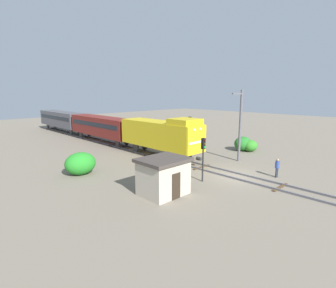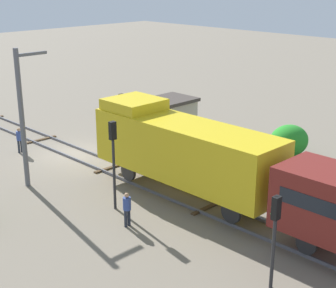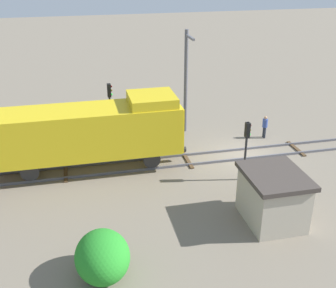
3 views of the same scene
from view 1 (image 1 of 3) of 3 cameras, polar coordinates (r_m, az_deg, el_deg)
ground_plane at (r=24.48m, az=14.62°, el=-6.87°), size 142.50×142.50×0.00m
railway_track at (r=24.46m, az=14.63°, el=-6.71°), size 2.40×95.00×0.16m
locomotive at (r=30.03m, az=-1.53°, el=2.26°), size 2.90×11.60×4.60m
passenger_car_leading at (r=40.80m, az=-14.35°, el=3.93°), size 2.84×14.00×3.66m
passenger_car_trailing at (r=53.90m, az=-22.16°, el=5.15°), size 2.84×14.00×3.66m
traffic_signal_near at (r=21.95m, az=7.69°, el=-1.63°), size 0.32×0.34×3.73m
traffic_signal_mid at (r=31.42m, az=4.77°, el=3.36°), size 0.32×0.34×4.59m
traffic_signal_far at (r=38.51m, az=-5.82°, el=3.98°), size 0.32×0.34×3.77m
worker_near_track at (r=25.15m, az=22.68°, el=-4.53°), size 0.38×0.38×1.70m
worker_by_signal at (r=33.62m, az=3.17°, el=0.13°), size 0.38×0.38×1.70m
catenary_mast at (r=29.19m, az=15.41°, el=4.22°), size 1.94×0.28×7.70m
relay_hut at (r=19.38m, az=-1.02°, el=-6.99°), size 3.50×2.90×2.74m
bush_near at (r=35.19m, az=15.99°, el=0.08°), size 2.52×2.06×1.83m
bush_mid at (r=25.34m, az=-18.53°, el=-4.05°), size 2.84×2.32×2.06m
bush_far at (r=34.99m, az=17.51°, el=-0.37°), size 2.02×1.65×1.47m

